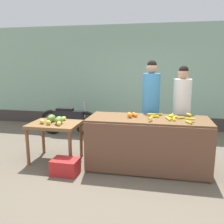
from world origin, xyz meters
The scene contains 12 objects.
ground_plane centered at (0.00, 0.00, 0.00)m, with size 24.00×24.00×0.00m, color #665B4C.
market_wall_back centered at (0.00, 2.83, 1.42)m, with size 9.88×0.23×2.89m.
fruit_stall_counter centered at (0.38, -0.01, 0.45)m, with size 2.07×0.82×0.91m.
side_table_wooden centered at (-1.36, 0.00, 0.63)m, with size 0.92×0.70×0.74m.
banana_bunch_pile centered at (0.75, 0.01, 0.94)m, with size 0.77×0.62×0.07m.
orange_pile centered at (0.09, 0.03, 0.95)m, with size 0.19×0.22×0.09m.
mango_papaya_pile centered at (-1.37, 0.01, 0.80)m, with size 0.47×0.52×0.14m.
vendor_woman_blue_shirt centered at (0.39, 0.64, 0.96)m, with size 0.34×0.34×1.90m.
vendor_woman_white_shirt centered at (0.98, 0.68, 0.90)m, with size 0.34×0.34×1.79m.
parked_motorcycle centered at (-1.73, 1.63, 0.40)m, with size 1.60×0.18×0.88m.
produce_crate centered at (-0.96, -0.52, 0.13)m, with size 0.44×0.32×0.26m, color red.
produce_sack centered at (-0.65, 0.90, 0.24)m, with size 0.36×0.30×0.48m, color maroon.
Camera 1 is at (0.55, -4.05, 1.83)m, focal length 38.29 mm.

